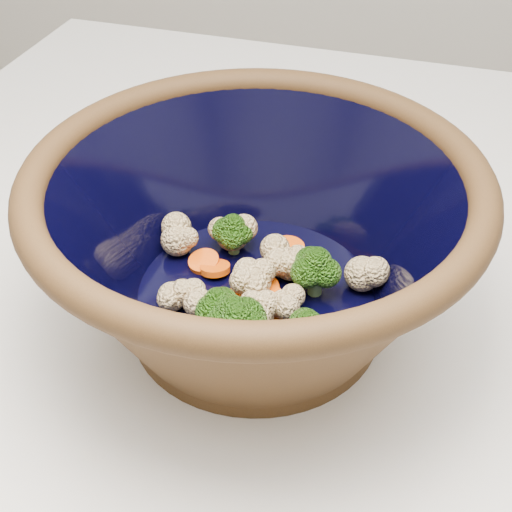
% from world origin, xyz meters
% --- Properties ---
extents(mixing_bowl, '(0.48, 0.48, 0.17)m').
position_xyz_m(mixing_bowl, '(-0.06, -0.03, 0.99)').
color(mixing_bowl, black).
rests_on(mixing_bowl, counter).
extents(vegetable_pile, '(0.21, 0.18, 0.06)m').
position_xyz_m(vegetable_pile, '(-0.06, -0.05, 0.96)').
color(vegetable_pile, '#608442').
rests_on(vegetable_pile, mixing_bowl).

